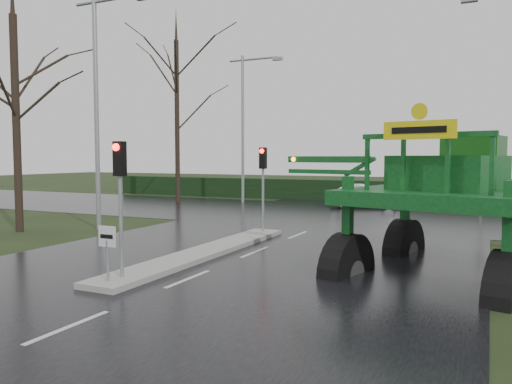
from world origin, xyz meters
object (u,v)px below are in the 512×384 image
at_px(traffic_signal_mid, 263,171).
at_px(street_light_left_far, 247,115).
at_px(white_sedan, 365,208).
at_px(traffic_signal_near, 120,179).
at_px(crop_sprayer, 353,177).
at_px(street_light_left_near, 101,90).
at_px(keep_left_sign, 107,244).
at_px(traffic_signal_far, 482,167).

height_order(traffic_signal_mid, street_light_left_far, street_light_left_far).
bearing_deg(white_sedan, traffic_signal_near, 156.08).
height_order(street_light_left_far, crop_sprayer, street_light_left_far).
relative_size(street_light_left_near, crop_sprayer, 1.04).
bearing_deg(crop_sprayer, keep_left_sign, -125.96).
relative_size(traffic_signal_near, street_light_left_far, 0.35).
bearing_deg(traffic_signal_far, crop_sprayer, 80.37).
distance_m(keep_left_sign, traffic_signal_near, 1.61).
relative_size(traffic_signal_mid, traffic_signal_far, 1.00).
relative_size(traffic_signal_near, white_sedan, 0.80).
relative_size(traffic_signal_near, traffic_signal_far, 1.00).
xyz_separation_m(keep_left_sign, street_light_left_far, (-6.89, 21.50, 4.93)).
relative_size(keep_left_sign, traffic_signal_far, 0.38).
bearing_deg(keep_left_sign, white_sedan, 86.42).
relative_size(keep_left_sign, traffic_signal_mid, 0.38).
height_order(keep_left_sign, traffic_signal_mid, traffic_signal_mid).
height_order(traffic_signal_near, white_sedan, traffic_signal_near).
relative_size(traffic_signal_mid, street_light_left_far, 0.35).
distance_m(traffic_signal_far, crop_sprayer, 17.58).
height_order(street_light_left_far, white_sedan, street_light_left_far).
xyz_separation_m(traffic_signal_far, street_light_left_near, (-14.69, -14.01, 3.40)).
height_order(street_light_left_near, crop_sprayer, street_light_left_near).
height_order(traffic_signal_near, street_light_left_far, street_light_left_far).
bearing_deg(keep_left_sign, street_light_left_far, 107.78).
xyz_separation_m(keep_left_sign, traffic_signal_near, (0.00, 0.49, 1.53)).
xyz_separation_m(traffic_signal_far, white_sedan, (-6.47, -0.20, -2.59)).
bearing_deg(traffic_signal_far, street_light_left_far, 0.03).
bearing_deg(traffic_signal_far, traffic_signal_near, 69.64).
relative_size(crop_sprayer, white_sedan, 2.19).
distance_m(keep_left_sign, white_sedan, 21.38).
xyz_separation_m(traffic_signal_mid, street_light_left_far, (-6.89, 12.51, 3.40)).
relative_size(keep_left_sign, traffic_signal_near, 0.38).
bearing_deg(street_light_left_far, keep_left_sign, -72.22).
xyz_separation_m(keep_left_sign, crop_sprayer, (4.86, 4.17, 1.55)).
bearing_deg(traffic_signal_mid, keep_left_sign, -90.00).
distance_m(traffic_signal_mid, white_sedan, 12.66).
distance_m(traffic_signal_near, street_light_left_far, 22.37).
height_order(traffic_signal_near, traffic_signal_far, same).
bearing_deg(white_sedan, street_light_left_near, 128.96).
distance_m(traffic_signal_mid, traffic_signal_far, 14.75).
xyz_separation_m(street_light_left_near, street_light_left_far, (0.00, 14.00, 0.00)).
bearing_deg(street_light_left_far, traffic_signal_near, -71.83).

